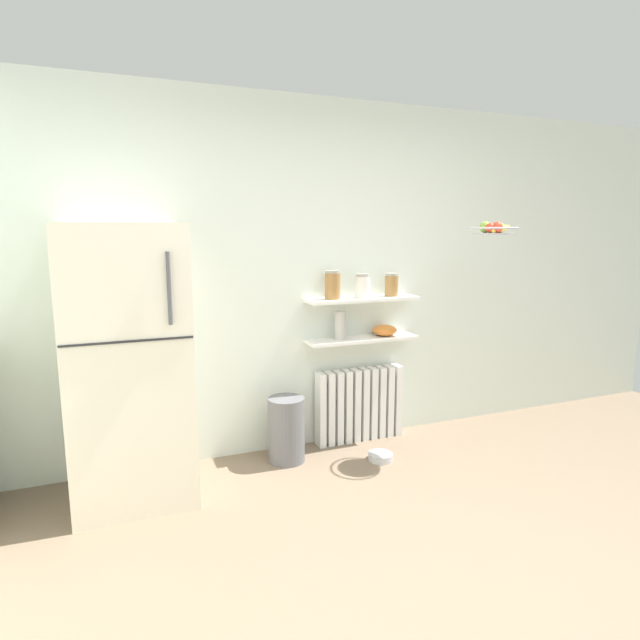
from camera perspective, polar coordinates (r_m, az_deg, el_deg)
ground_plane at (r=3.09m, az=11.22°, el=-22.83°), size 7.04×7.04×0.00m
back_wall at (r=4.00m, az=-0.37°, el=4.68°), size 7.04×0.10×2.60m
refrigerator at (r=3.41m, az=-20.11°, el=-4.56°), size 0.70×0.72×1.69m
radiator at (r=4.22m, az=4.29°, el=-9.14°), size 0.72×0.12×0.58m
wall_shelf_lower at (r=4.05m, az=4.58°, el=-2.08°), size 0.88×0.22×0.02m
wall_shelf_upper at (r=4.00m, az=4.64°, el=2.27°), size 0.88×0.22×0.02m
storage_jar_0 at (r=3.88m, az=1.37°, el=3.82°), size 0.12×0.12×0.21m
storage_jar_1 at (r=3.99m, az=4.66°, el=3.71°), size 0.11×0.11×0.18m
storage_jar_2 at (r=4.10m, az=7.76°, el=3.81°), size 0.10×0.10×0.18m
vase at (r=3.95m, az=2.22°, el=-0.58°), size 0.08×0.08×0.22m
shelf_bowl at (r=4.13m, az=7.04°, el=-1.11°), size 0.19×0.19×0.09m
trash_bin at (r=3.86m, az=-3.66°, el=-11.79°), size 0.26×0.26×0.47m
pet_food_bowl at (r=3.97m, az=6.56°, el=-14.53°), size 0.18×0.18×0.05m
hanging_fruit_basket at (r=3.99m, az=18.30°, el=9.37°), size 0.35×0.35×0.09m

